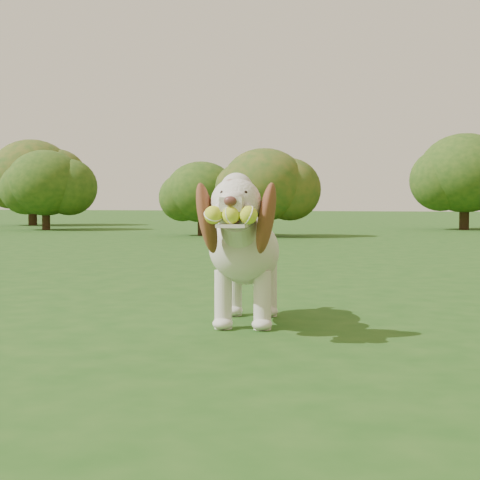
% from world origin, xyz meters
% --- Properties ---
extents(ground, '(80.00, 80.00, 0.00)m').
position_xyz_m(ground, '(0.00, 0.00, 0.00)').
color(ground, '#1C4915').
rests_on(ground, ground).
extents(dog, '(0.50, 1.05, 0.69)m').
position_xyz_m(dog, '(-0.19, -0.24, 0.37)').
color(dog, silver).
rests_on(dog, ground).
extents(shrub_a, '(1.19, 1.19, 1.24)m').
position_xyz_m(shrub_a, '(-3.70, 7.97, 0.73)').
color(shrub_a, '#382314').
rests_on(shrub_a, ground).
extents(shrub_g, '(1.97, 1.97, 2.04)m').
position_xyz_m(shrub_g, '(-9.47, 11.56, 1.20)').
color(shrub_g, '#382314').
rests_on(shrub_g, ground).
extents(shrub_i, '(1.87, 1.87, 1.94)m').
position_xyz_m(shrub_i, '(0.38, 12.06, 1.14)').
color(shrub_i, '#382314').
rests_on(shrub_i, ground).
extents(shrub_b, '(1.38, 1.38, 1.43)m').
position_xyz_m(shrub_b, '(-2.58, 7.92, 0.84)').
color(shrub_b, '#382314').
rests_on(shrub_b, ground).
extents(shrub_e, '(1.54, 1.54, 1.60)m').
position_xyz_m(shrub_e, '(-7.56, 9.25, 0.94)').
color(shrub_e, '#382314').
rests_on(shrub_e, ground).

